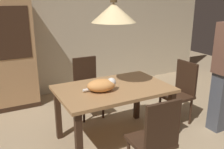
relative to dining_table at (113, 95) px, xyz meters
name	(u,v)px	position (x,y,z in m)	size (l,w,h in m)	color
back_wall	(68,18)	(0.14, 2.10, 0.80)	(6.40, 0.10, 2.90)	beige
dining_table	(113,95)	(0.00, 0.00, 0.00)	(1.40, 0.90, 0.75)	#A87A4C
chair_right_side	(180,90)	(1.13, 0.00, -0.14)	(0.42, 0.42, 0.93)	#382316
chair_far_back	(87,84)	(0.00, 0.88, -0.14)	(0.41, 0.41, 0.93)	#382316
chair_near_front	(155,138)	(0.00, -0.88, -0.14)	(0.41, 0.41, 0.93)	#382316
cat_sleeping	(102,85)	(-0.18, -0.05, 0.18)	(0.40, 0.29, 0.16)	#E59951
pendant_lamp	(114,12)	(0.00, 0.00, 1.01)	(0.52, 0.52, 1.30)	beige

